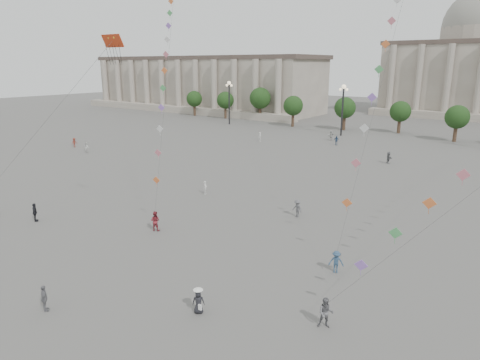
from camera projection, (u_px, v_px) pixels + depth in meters
The scene contains 21 objects.
ground at pixel (119, 297), 27.87m from camera, with size 360.00×360.00×0.00m, color #514E4C.
hall_west at pixel (202, 84), 141.53m from camera, with size 84.00×26.22×17.20m.
hall_central at pixel (475, 66), 124.59m from camera, with size 48.30×34.30×35.50m.
tree_row at pixel (428, 111), 87.09m from camera, with size 137.12×5.12×8.00m.
lamp_post_far_west at pixel (229, 95), 106.08m from camera, with size 2.00×0.90×10.65m.
lamp_post_mid_west at pixel (343, 101), 88.93m from camera, with size 2.00×0.90×10.65m.
person_crowd_0 at pixel (336, 140), 80.04m from camera, with size 1.02×0.43×1.75m, color navy.
person_crowd_1 at pixel (87, 147), 73.41m from camera, with size 0.86×0.67×1.77m, color silver.
person_crowd_2 at pixel (74, 143), 77.99m from camera, with size 1.10×0.63×1.71m, color maroon.
person_crowd_4 at pixel (331, 135), 85.05m from camera, with size 1.80×0.57×1.94m, color #B1B1AD.
person_crowd_6 at pixel (297, 208), 42.29m from camera, with size 1.16×0.67×1.80m, color #57575B.
person_crowd_10 at pixel (260, 137), 83.83m from camera, with size 0.66×0.43×1.81m, color silver.
person_crowd_12 at pixel (389, 158), 65.14m from camera, with size 1.68×0.53×1.81m, color #595A5E.
person_crowd_13 at pixel (205, 188), 49.84m from camera, with size 0.57×0.37×1.55m, color silver.
tourist_1 at pixel (35, 212), 41.09m from camera, with size 1.07×0.44×1.82m, color black.
tourist_3 at pixel (44, 298), 26.13m from camera, with size 0.99×0.41×1.70m, color slate.
kite_flyer_0 at pixel (155, 221), 38.84m from camera, with size 0.89×0.70×1.84m, color maroon.
kite_flyer_1 at pixel (336, 262), 30.97m from camera, with size 1.09×0.63×1.69m, color navy.
kite_flyer_2 at pixel (326, 313), 24.47m from camera, with size 0.90×0.70×1.85m, color #5E5E62.
hat_person at pixel (198, 301), 25.91m from camera, with size 0.88×0.83×1.69m.
dragon_kite at pixel (112, 51), 35.16m from camera, with size 3.23×7.06×20.58m.
Camera 1 is at (21.13, -15.35, 14.70)m, focal length 32.00 mm.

